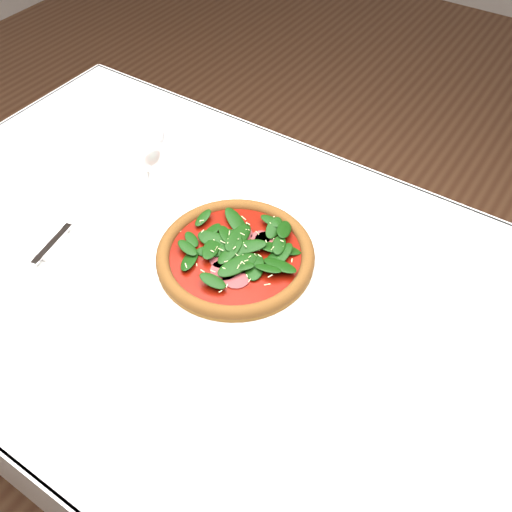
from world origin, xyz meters
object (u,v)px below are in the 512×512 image
Objects in this scene: plate at (236,261)px; napkin at (53,246)px; wine_glass at (143,146)px; pizza at (235,253)px.

plate is 0.32m from napkin.
plate is at bearing 27.32° from napkin.
wine_glass is at bearing 171.42° from plate.
plate is 2.31× the size of napkin.
pizza is at bearing -8.58° from wine_glass.
pizza reaches higher than napkin.
napkin is (-0.29, -0.15, -0.02)m from pizza.
plate is 1.06× the size of pizza.
plate is 1.56× the size of wine_glass.
pizza is at bearing 90.00° from plate.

